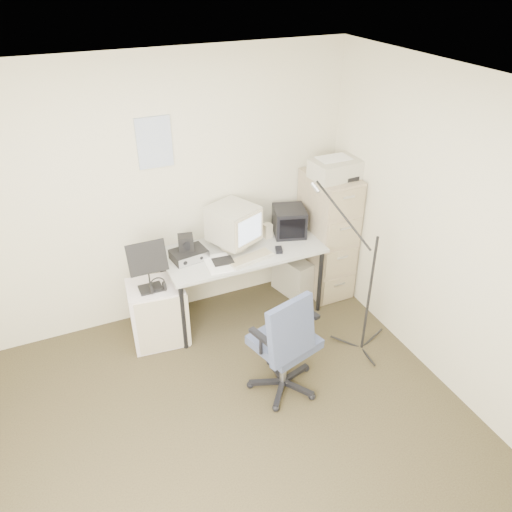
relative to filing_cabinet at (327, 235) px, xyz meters
name	(u,v)px	position (x,y,z in m)	size (l,w,h in m)	color
floor	(241,440)	(-1.58, -1.48, -0.66)	(3.60, 3.60, 0.01)	#332B1B
ceiling	(232,103)	(-1.58, -1.48, 1.85)	(3.60, 3.60, 0.01)	white
wall_back	(162,196)	(-1.58, 0.32, 0.60)	(3.60, 0.02, 2.50)	beige
wall_right	(461,247)	(0.22, -1.48, 0.60)	(0.02, 3.60, 2.50)	beige
wall_calendar	(154,143)	(-1.60, 0.31, 1.10)	(0.30, 0.02, 0.44)	white
filing_cabinet	(327,235)	(0.00, 0.00, 0.00)	(0.40, 0.60, 1.30)	gray
printer	(336,169)	(0.00, -0.06, 0.74)	(0.45, 0.31, 0.17)	#BCB8AF
desk	(243,281)	(-0.95, -0.03, -0.29)	(1.50, 0.70, 0.73)	#B4B4B2
crt_monitor	(233,227)	(-1.01, 0.04, 0.29)	(0.38, 0.40, 0.42)	#BCB8AF
crt_tv	(289,221)	(-0.41, 0.06, 0.22)	(0.30, 0.32, 0.27)	black
desk_speaker	(267,231)	(-0.64, 0.08, 0.15)	(0.08, 0.08, 0.14)	#C0B394
keyboard	(250,258)	(-0.96, -0.24, 0.09)	(0.45, 0.16, 0.02)	#BCB8AF
mouse	(279,250)	(-0.65, -0.21, 0.10)	(0.06, 0.10, 0.03)	black
radio_receiver	(189,255)	(-1.46, 0.00, 0.12)	(0.31, 0.22, 0.09)	black
radio_speaker	(186,242)	(-1.47, 0.04, 0.24)	(0.14, 0.13, 0.14)	black
papers	(219,263)	(-1.25, -0.20, 0.09)	(0.22, 0.31, 0.02)	white
pc_tower	(292,276)	(-0.35, 0.05, -0.44)	(0.20, 0.45, 0.42)	#BCB8AF
office_chair	(284,340)	(-1.05, -1.12, -0.14)	(0.59, 0.59, 1.02)	#4E5A83
side_cart	(158,313)	(-1.83, -0.11, -0.35)	(0.49, 0.39, 0.61)	silver
music_stand	(148,266)	(-1.87, -0.15, 0.20)	(0.33, 0.18, 0.48)	black
headphones	(158,287)	(-1.82, -0.21, 0.01)	(0.15, 0.15, 0.03)	black
mic_stand	(372,278)	(-0.16, -0.99, 0.12)	(0.02, 0.02, 1.54)	black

